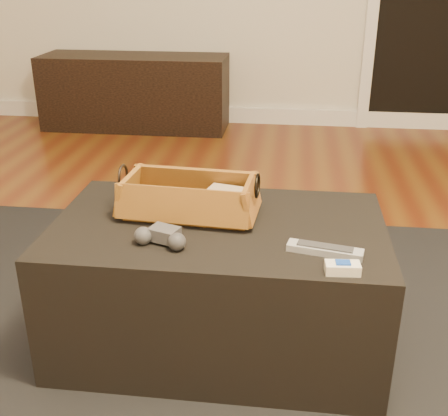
# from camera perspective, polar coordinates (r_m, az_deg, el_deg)

# --- Properties ---
(floor) EXTENTS (5.00, 5.50, 0.01)m
(floor) POSITION_cam_1_polar(r_m,az_deg,el_deg) (1.95, -4.07, -12.77)
(floor) COLOR brown
(floor) RESTS_ON ground
(baseboard) EXTENTS (5.00, 0.04, 0.12)m
(baseboard) POSITION_cam_1_polar(r_m,az_deg,el_deg) (4.42, 2.66, 9.39)
(baseboard) COLOR white
(baseboard) RESTS_ON floor
(media_cabinet) EXTENTS (1.35, 0.45, 0.53)m
(media_cabinet) POSITION_cam_1_polar(r_m,az_deg,el_deg) (4.30, -8.98, 11.56)
(media_cabinet) COLOR black
(media_cabinet) RESTS_ON floor
(area_rug) EXTENTS (2.60, 2.00, 0.01)m
(area_rug) POSITION_cam_1_polar(r_m,az_deg,el_deg) (1.87, -0.74, -14.10)
(area_rug) COLOR black
(area_rug) RESTS_ON floor
(ottoman) EXTENTS (1.00, 0.60, 0.42)m
(ottoman) POSITION_cam_1_polar(r_m,az_deg,el_deg) (1.79, -0.56, -7.65)
(ottoman) COLOR black
(ottoman) RESTS_ON area_rug
(tv_remote) EXTENTS (0.23, 0.06, 0.02)m
(tv_remote) POSITION_cam_1_polar(r_m,az_deg,el_deg) (1.73, -4.35, 0.03)
(tv_remote) COLOR black
(tv_remote) RESTS_ON wicker_basket
(cloth_bundle) EXTENTS (0.13, 0.11, 0.06)m
(cloth_bundle) POSITION_cam_1_polar(r_m,az_deg,el_deg) (1.74, 0.27, 0.93)
(cloth_bundle) COLOR tan
(cloth_bundle) RESTS_ON wicker_basket
(wicker_basket) EXTENTS (0.44, 0.25, 0.15)m
(wicker_basket) POSITION_cam_1_polar(r_m,az_deg,el_deg) (1.73, -3.56, 0.89)
(wicker_basket) COLOR #945F21
(wicker_basket) RESTS_ON ottoman
(game_controller) EXTENTS (0.16, 0.11, 0.05)m
(game_controller) POSITION_cam_1_polar(r_m,az_deg,el_deg) (1.56, -6.36, -2.93)
(game_controller) COLOR #404044
(game_controller) RESTS_ON ottoman
(silver_remote) EXTENTS (0.21, 0.09, 0.02)m
(silver_remote) POSITION_cam_1_polar(r_m,az_deg,el_deg) (1.54, 10.21, -4.19)
(silver_remote) COLOR #B4B7BC
(silver_remote) RESTS_ON ottoman
(cream_gadget) EXTENTS (0.09, 0.05, 0.03)m
(cream_gadget) POSITION_cam_1_polar(r_m,az_deg,el_deg) (1.45, 11.95, -5.96)
(cream_gadget) COLOR white
(cream_gadget) RESTS_ON ottoman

